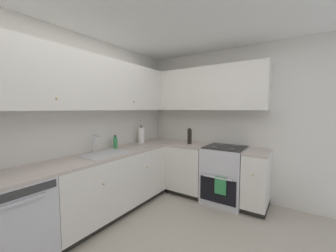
% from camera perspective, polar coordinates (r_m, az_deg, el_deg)
% --- Properties ---
extents(wall_back, '(4.03, 0.05, 2.50)m').
position_cam_1_polar(wall_back, '(2.93, -26.70, -0.44)').
color(wall_back, silver).
rests_on(wall_back, ground_plane).
extents(wall_right, '(0.05, 3.12, 2.50)m').
position_cam_1_polar(wall_right, '(3.60, 17.13, 0.75)').
color(wall_right, silver).
rests_on(wall_right, ground_plane).
extents(dishwasher, '(0.60, 0.63, 0.85)m').
position_cam_1_polar(dishwasher, '(2.55, -38.25, -21.09)').
color(dishwasher, silver).
rests_on(dishwasher, ground_plane).
extents(lower_cabinets_back, '(1.84, 0.62, 0.85)m').
position_cam_1_polar(lower_cabinets_back, '(3.11, -15.52, -15.43)').
color(lower_cabinets_back, silver).
rests_on(lower_cabinets_back, ground_plane).
extents(countertop_back, '(3.04, 0.60, 0.03)m').
position_cam_1_polar(countertop_back, '(2.98, -15.72, -7.53)').
color(countertop_back, '#B7A89E').
rests_on(countertop_back, lower_cabinets_back).
extents(lower_cabinets_right, '(0.62, 1.59, 0.85)m').
position_cam_1_polar(lower_cabinets_right, '(3.52, 11.82, -12.92)').
color(lower_cabinets_right, silver).
rests_on(lower_cabinets_right, ground_plane).
extents(countertop_right, '(0.60, 1.59, 0.03)m').
position_cam_1_polar(countertop_right, '(3.41, 11.93, -5.91)').
color(countertop_right, '#B7A89E').
rests_on(countertop_right, lower_cabinets_right).
extents(oven_range, '(0.68, 0.62, 1.03)m').
position_cam_1_polar(oven_range, '(3.45, 15.83, -13.00)').
color(oven_range, silver).
rests_on(oven_range, ground_plane).
extents(upper_cabinets_back, '(2.72, 0.34, 0.72)m').
position_cam_1_polar(upper_cabinets_back, '(2.94, -20.38, 11.23)').
color(upper_cabinets_back, silver).
extents(upper_cabinets_right, '(0.32, 2.14, 0.72)m').
position_cam_1_polar(upper_cabinets_right, '(3.58, 9.62, 10.27)').
color(upper_cabinets_right, silver).
extents(sink, '(0.59, 0.40, 0.10)m').
position_cam_1_polar(sink, '(2.87, -17.54, -8.51)').
color(sink, '#B7B7BC').
rests_on(sink, countertop_back).
extents(faucet, '(0.07, 0.16, 0.25)m').
position_cam_1_polar(faucet, '(3.00, -20.10, -4.36)').
color(faucet, silver).
rests_on(faucet, countertop_back).
extents(soap_bottle, '(0.06, 0.06, 0.21)m').
position_cam_1_polar(soap_bottle, '(3.24, -14.79, -4.53)').
color(soap_bottle, '#338C4C').
rests_on(soap_bottle, countertop_back).
extents(paper_towel_roll, '(0.11, 0.11, 0.33)m').
position_cam_1_polar(paper_towel_roll, '(3.64, -7.63, -2.68)').
color(paper_towel_roll, white).
rests_on(paper_towel_roll, countertop_back).
extents(oil_bottle, '(0.08, 0.08, 0.28)m').
position_cam_1_polar(oil_bottle, '(3.54, 6.17, -2.96)').
color(oil_bottle, black).
rests_on(oil_bottle, countertop_right).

